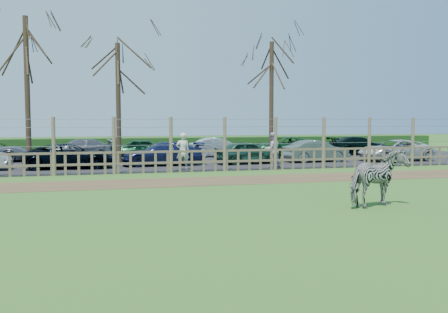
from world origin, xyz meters
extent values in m
plane|color=#568F2D|center=(0.00, 0.00, 0.00)|extent=(120.00, 120.00, 0.00)
cube|color=brown|center=(0.00, 4.50, 0.01)|extent=(34.00, 2.80, 0.01)
cube|color=#232326|center=(0.00, 14.50, 0.02)|extent=(44.00, 13.00, 0.04)
cube|color=#1E4716|center=(0.00, 21.50, 0.55)|extent=(46.00, 2.00, 1.10)
cube|color=brown|center=(0.00, 8.00, 0.45)|extent=(30.00, 0.06, 0.10)
cube|color=brown|center=(0.00, 8.00, 0.95)|extent=(30.00, 0.06, 0.10)
cylinder|color=brown|center=(-5.00, 8.00, 1.25)|extent=(0.16, 0.16, 2.50)
cylinder|color=brown|center=(-2.50, 8.00, 1.25)|extent=(0.16, 0.16, 2.50)
cylinder|color=brown|center=(0.00, 8.00, 1.25)|extent=(0.16, 0.16, 2.50)
cylinder|color=brown|center=(2.50, 8.00, 1.25)|extent=(0.16, 0.16, 2.50)
cylinder|color=brown|center=(5.00, 8.00, 1.25)|extent=(0.16, 0.16, 2.50)
cylinder|color=brown|center=(7.50, 8.00, 1.25)|extent=(0.16, 0.16, 2.50)
cylinder|color=brown|center=(10.00, 8.00, 1.25)|extent=(0.16, 0.16, 2.50)
cylinder|color=brown|center=(12.50, 8.00, 1.25)|extent=(0.16, 0.16, 2.50)
cylinder|color=gray|center=(0.00, 8.00, 1.25)|extent=(30.00, 0.02, 0.02)
cylinder|color=gray|center=(0.00, 8.00, 1.65)|extent=(30.00, 0.02, 0.02)
cylinder|color=gray|center=(0.00, 8.00, 2.05)|extent=(30.00, 0.02, 0.02)
cylinder|color=gray|center=(0.00, 8.00, 2.40)|extent=(30.00, 0.02, 0.02)
cylinder|color=#3D2B1E|center=(-6.50, 12.50, 3.75)|extent=(0.26, 0.26, 7.50)
cylinder|color=#3D2B1E|center=(-2.00, 13.50, 3.25)|extent=(0.26, 0.26, 6.50)
cylinder|color=#3D2B1E|center=(7.00, 14.00, 3.50)|extent=(0.26, 0.26, 7.00)
imported|color=gray|center=(4.08, -2.28, 0.78)|extent=(2.03, 1.49, 1.56)
imported|color=silver|center=(0.67, 8.74, 0.90)|extent=(0.66, 0.47, 1.72)
imported|color=silver|center=(5.18, 8.89, 0.90)|extent=(0.89, 0.72, 1.72)
sphere|color=black|center=(6.53, 3.35, 0.09)|extent=(0.18, 0.18, 0.18)
sphere|color=black|center=(6.64, 3.35, 0.16)|extent=(0.09, 0.09, 0.09)
imported|color=black|center=(-4.46, 10.83, 0.64)|extent=(4.38, 2.13, 1.20)
imported|color=#192150|center=(0.05, 11.24, 0.64)|extent=(4.18, 1.79, 1.20)
imported|color=#204B39|center=(4.58, 11.05, 0.64)|extent=(3.64, 1.73, 1.20)
imported|color=slate|center=(8.66, 11.25, 0.64)|extent=(3.73, 1.57, 1.20)
imported|color=silver|center=(13.34, 10.74, 0.64)|extent=(4.35, 2.06, 1.20)
imported|color=#585B67|center=(-4.26, 16.17, 0.64)|extent=(4.26, 2.02, 1.20)
imported|color=#124224|center=(-0.31, 15.73, 0.64)|extent=(3.67, 1.83, 1.20)
imported|color=#B2BCC8|center=(4.32, 16.38, 0.64)|extent=(3.65, 1.29, 1.20)
imported|color=#175023|center=(8.77, 16.25, 0.64)|extent=(4.45, 2.29, 1.20)
imported|color=black|center=(13.97, 15.81, 0.64)|extent=(4.21, 1.87, 1.20)
camera|label=1|loc=(-3.46, -14.21, 2.38)|focal=40.00mm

